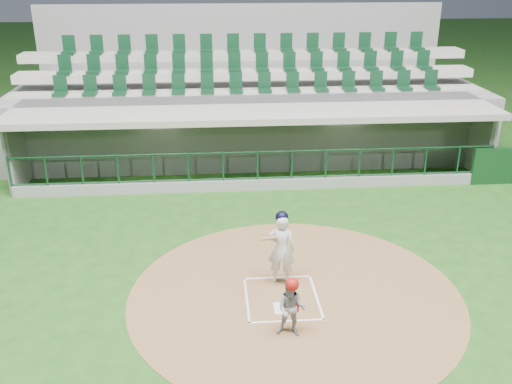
# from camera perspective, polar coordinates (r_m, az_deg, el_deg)

# --- Properties ---
(ground) EXTENTS (120.00, 120.00, 0.00)m
(ground) POSITION_cam_1_polar(r_m,az_deg,el_deg) (12.69, 2.42, -9.86)
(ground) COLOR #1B4614
(ground) RESTS_ON ground
(dirt_circle) EXTENTS (7.20, 7.20, 0.01)m
(dirt_circle) POSITION_cam_1_polar(r_m,az_deg,el_deg) (12.56, 3.91, -10.25)
(dirt_circle) COLOR brown
(dirt_circle) RESTS_ON ground
(home_plate) EXTENTS (0.43, 0.43, 0.02)m
(home_plate) POSITION_cam_1_polar(r_m,az_deg,el_deg) (12.10, 2.82, -11.53)
(home_plate) COLOR silver
(home_plate) RESTS_ON dirt_circle
(batter_box_chalk) EXTENTS (1.55, 1.80, 0.01)m
(batter_box_chalk) POSITION_cam_1_polar(r_m,az_deg,el_deg) (12.43, 2.59, -10.53)
(batter_box_chalk) COLOR silver
(batter_box_chalk) RESTS_ON ground
(dugout_structure) EXTENTS (16.40, 3.70, 3.00)m
(dugout_structure) POSITION_cam_1_polar(r_m,az_deg,el_deg) (19.44, -0.06, 4.93)
(dugout_structure) COLOR gray
(dugout_structure) RESTS_ON ground
(seating_deck) EXTENTS (17.00, 6.72, 5.15)m
(seating_deck) POSITION_cam_1_polar(r_m,az_deg,el_deg) (22.26, -0.89, 8.42)
(seating_deck) COLOR slate
(seating_deck) RESTS_ON ground
(batter) EXTENTS (0.88, 0.91, 1.74)m
(batter) POSITION_cam_1_polar(r_m,az_deg,el_deg) (12.56, 2.54, -5.56)
(batter) COLOR silver
(batter) RESTS_ON dirt_circle
(catcher) EXTENTS (0.66, 0.57, 1.25)m
(catcher) POSITION_cam_1_polar(r_m,az_deg,el_deg) (11.05, 3.56, -11.43)
(catcher) COLOR gray
(catcher) RESTS_ON dirt_circle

